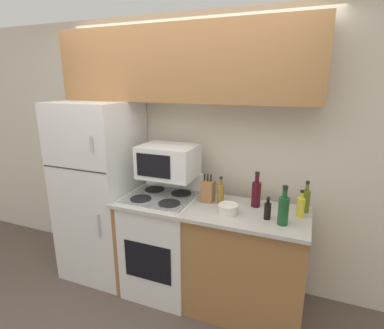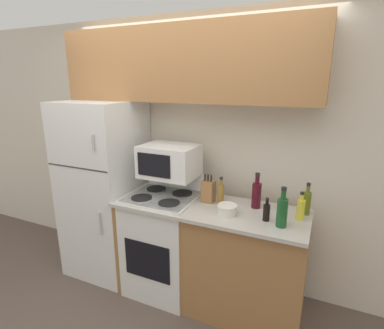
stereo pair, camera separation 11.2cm
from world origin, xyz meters
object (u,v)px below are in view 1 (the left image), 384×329
object	(u,v)px
knife_block	(208,191)
bottle_wine_red	(256,193)
microwave	(168,161)
bottle_vinegar	(221,193)
bottle_soy_sauce	(267,210)
refrigerator	(102,191)
bottle_wine_green	(283,209)
bottle_olive_oil	(306,200)
bowl	(228,209)
bottle_cooking_spray	(301,207)
stove	(163,242)

from	to	relation	value
knife_block	bottle_wine_red	bearing A→B (deg)	5.92
microwave	bottle_wine_red	bearing A→B (deg)	3.33
bottle_vinegar	bottle_soy_sauce	xyz separation A→B (m)	(0.42, -0.16, -0.02)
bottle_wine_red	knife_block	bearing A→B (deg)	-174.08
refrigerator	bottle_wine_green	xyz separation A→B (m)	(1.78, -0.20, 0.17)
bottle_wine_red	bottle_vinegar	bearing A→B (deg)	-169.89
microwave	bottle_wine_green	size ratio (longest dim) A/B	1.65
bottle_olive_oil	microwave	bearing A→B (deg)	-176.14
bowl	bottle_olive_oil	world-z (taller)	bottle_olive_oil
microwave	bottle_soy_sauce	world-z (taller)	microwave
bottle_wine_green	bottle_soy_sauce	size ratio (longest dim) A/B	1.67
bottle_olive_oil	bottle_cooking_spray	size ratio (longest dim) A/B	1.18
refrigerator	bottle_wine_green	world-z (taller)	refrigerator
bottle_wine_green	bottle_olive_oil	world-z (taller)	bottle_wine_green
bottle_soy_sauce	bottle_vinegar	bearing A→B (deg)	159.34
microwave	bottle_wine_green	world-z (taller)	microwave
refrigerator	bottle_vinegar	distance (m)	1.25
bottle_olive_oil	bottle_vinegar	world-z (taller)	bottle_olive_oil
bowl	bottle_cooking_spray	distance (m)	0.55
bottle_wine_red	bottle_cooking_spray	bearing A→B (deg)	-12.56
knife_block	bottle_vinegar	bearing A→B (deg)	-4.54
bottle_cooking_spray	bottle_soy_sauce	size ratio (longest dim) A/B	1.22
refrigerator	bottle_wine_green	bearing A→B (deg)	-6.26
bottle_wine_green	microwave	bearing A→B (deg)	168.24
refrigerator	bowl	distance (m)	1.37
bottle_wine_red	bottle_soy_sauce	bearing A→B (deg)	-59.05
bottle_wine_red	stove	bearing A→B (deg)	-170.75
stove	bowl	distance (m)	0.81
refrigerator	bottle_cooking_spray	distance (m)	1.90
refrigerator	microwave	size ratio (longest dim) A/B	3.59
bowl	knife_block	bearing A→B (deg)	141.64
stove	bowl	xyz separation A→B (m)	(0.64, -0.09, 0.49)
bowl	bottle_wine_red	xyz separation A→B (m)	(0.18, 0.23, 0.07)
bottle_wine_green	bottle_soy_sauce	world-z (taller)	bottle_wine_green
bottle_cooking_spray	bottle_vinegar	bearing A→B (deg)	177.58
bottle_wine_red	bottle_wine_green	bearing A→B (deg)	-46.87
bowl	bottle_cooking_spray	xyz separation A→B (m)	(0.53, 0.15, 0.04)
bottle_wine_green	knife_block	bearing A→B (deg)	161.60
stove	bottle_olive_oil	distance (m)	1.33
bottle_cooking_spray	bottle_wine_red	bearing A→B (deg)	167.44
bottle_soy_sauce	stove	bearing A→B (deg)	175.40
bottle_olive_oil	bottle_cooking_spray	bearing A→B (deg)	-106.46
bottle_soy_sauce	bottle_cooking_spray	bearing A→B (deg)	29.35
bottle_wine_green	bottle_vinegar	bearing A→B (deg)	158.75
refrigerator	bottle_soy_sauce	xyz separation A→B (m)	(1.66, -0.14, 0.12)
refrigerator	bottle_cooking_spray	world-z (taller)	refrigerator
stove	bottle_wine_red	distance (m)	1.00
refrigerator	bottle_wine_red	distance (m)	1.55
knife_block	bottle_cooking_spray	size ratio (longest dim) A/B	1.13
knife_block	bottle_olive_oil	xyz separation A→B (m)	(0.80, 0.08, 0.01)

